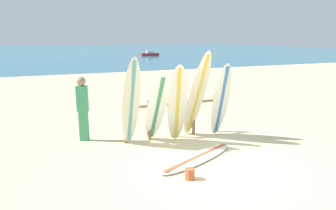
{
  "coord_description": "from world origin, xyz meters",
  "views": [
    {
      "loc": [
        -3.25,
        -5.22,
        2.69
      ],
      "look_at": [
        -0.09,
        2.44,
        0.83
      ],
      "focal_mm": 32.77,
      "sensor_mm": 36.0,
      "label": 1
    }
  ],
  "objects_px": {
    "surfboard_leaning_center": "(197,95)",
    "sand_bucket": "(190,174)",
    "surfboard_rack": "(172,114)",
    "surfboard_leaning_left": "(157,108)",
    "surfboard_leaning_far_left": "(131,102)",
    "small_boat_offshore": "(150,54)",
    "surfboard_lying_on_sand": "(198,158)",
    "surfboard_leaning_center_left": "(177,104)",
    "surfboard_leaning_center_right": "(221,100)",
    "beachgoer_standing": "(83,106)"
  },
  "relations": [
    {
      "from": "surfboard_lying_on_sand",
      "to": "surfboard_leaning_far_left",
      "type": "bearing_deg",
      "value": 128.76
    },
    {
      "from": "surfboard_rack",
      "to": "surfboard_leaning_left",
      "type": "bearing_deg",
      "value": -150.81
    },
    {
      "from": "surfboard_leaning_center_left",
      "to": "surfboard_leaning_center_right",
      "type": "relative_size",
      "value": 1.01
    },
    {
      "from": "surfboard_rack",
      "to": "beachgoer_standing",
      "type": "xyz_separation_m",
      "value": [
        -2.26,
        0.62,
        0.28
      ]
    },
    {
      "from": "surfboard_rack",
      "to": "surfboard_leaning_left",
      "type": "height_order",
      "value": "surfboard_leaning_left"
    },
    {
      "from": "surfboard_leaning_center_left",
      "to": "surfboard_rack",
      "type": "bearing_deg",
      "value": 85.25
    },
    {
      "from": "surfboard_lying_on_sand",
      "to": "sand_bucket",
      "type": "distance_m",
      "value": 1.0
    },
    {
      "from": "beachgoer_standing",
      "to": "surfboard_leaning_center_right",
      "type": "bearing_deg",
      "value": -16.77
    },
    {
      "from": "surfboard_leaning_center",
      "to": "surfboard_leaning_center_right",
      "type": "height_order",
      "value": "surfboard_leaning_center"
    },
    {
      "from": "surfboard_leaning_center_right",
      "to": "small_boat_offshore",
      "type": "distance_m",
      "value": 36.52
    },
    {
      "from": "surfboard_lying_on_sand",
      "to": "sand_bucket",
      "type": "height_order",
      "value": "sand_bucket"
    },
    {
      "from": "surfboard_leaning_center_right",
      "to": "small_boat_offshore",
      "type": "height_order",
      "value": "surfboard_leaning_center_right"
    },
    {
      "from": "surfboard_leaning_left",
      "to": "surfboard_leaning_center_right",
      "type": "height_order",
      "value": "surfboard_leaning_center_right"
    },
    {
      "from": "surfboard_leaning_far_left",
      "to": "sand_bucket",
      "type": "height_order",
      "value": "surfboard_leaning_far_left"
    },
    {
      "from": "surfboard_leaning_far_left",
      "to": "surfboard_leaning_center_left",
      "type": "relative_size",
      "value": 1.1
    },
    {
      "from": "surfboard_leaning_far_left",
      "to": "beachgoer_standing",
      "type": "xyz_separation_m",
      "value": [
        -1.05,
        0.9,
        -0.19
      ]
    },
    {
      "from": "surfboard_leaning_center_left",
      "to": "surfboard_lying_on_sand",
      "type": "bearing_deg",
      "value": -92.74
    },
    {
      "from": "surfboard_leaning_left",
      "to": "small_boat_offshore",
      "type": "relative_size",
      "value": 0.71
    },
    {
      "from": "surfboard_leaning_center",
      "to": "surfboard_lying_on_sand",
      "type": "height_order",
      "value": "surfboard_leaning_center"
    },
    {
      "from": "surfboard_leaning_center_right",
      "to": "sand_bucket",
      "type": "bearing_deg",
      "value": -133.52
    },
    {
      "from": "surfboard_leaning_left",
      "to": "small_boat_offshore",
      "type": "bearing_deg",
      "value": 71.18
    },
    {
      "from": "surfboard_lying_on_sand",
      "to": "surfboard_leaning_left",
      "type": "bearing_deg",
      "value": 109.22
    },
    {
      "from": "surfboard_leaning_far_left",
      "to": "surfboard_leaning_center",
      "type": "distance_m",
      "value": 1.78
    },
    {
      "from": "surfboard_rack",
      "to": "surfboard_lying_on_sand",
      "type": "bearing_deg",
      "value": -93.24
    },
    {
      "from": "surfboard_leaning_left",
      "to": "beachgoer_standing",
      "type": "height_order",
      "value": "surfboard_leaning_left"
    },
    {
      "from": "surfboard_lying_on_sand",
      "to": "beachgoer_standing",
      "type": "relative_size",
      "value": 1.39
    },
    {
      "from": "surfboard_leaning_center_left",
      "to": "surfboard_leaning_center",
      "type": "height_order",
      "value": "surfboard_leaning_center"
    },
    {
      "from": "surfboard_leaning_center",
      "to": "surfboard_leaning_far_left",
      "type": "bearing_deg",
      "value": 178.72
    },
    {
      "from": "surfboard_rack",
      "to": "surfboard_leaning_center",
      "type": "xyz_separation_m",
      "value": [
        0.57,
        -0.32,
        0.54
      ]
    },
    {
      "from": "surfboard_rack",
      "to": "sand_bucket",
      "type": "height_order",
      "value": "surfboard_rack"
    },
    {
      "from": "surfboard_rack",
      "to": "small_boat_offshore",
      "type": "distance_m",
      "value": 36.46
    },
    {
      "from": "surfboard_leaning_left",
      "to": "surfboard_leaning_far_left",
      "type": "bearing_deg",
      "value": 176.85
    },
    {
      "from": "surfboard_leaning_left",
      "to": "surfboard_leaning_center_left",
      "type": "xyz_separation_m",
      "value": [
        0.53,
        -0.1,
        0.1
      ]
    },
    {
      "from": "surfboard_lying_on_sand",
      "to": "small_boat_offshore",
      "type": "xyz_separation_m",
      "value": [
        11.44,
        36.32,
        0.22
      ]
    },
    {
      "from": "surfboard_leaning_center_right",
      "to": "sand_bucket",
      "type": "relative_size",
      "value": 9.52
    },
    {
      "from": "surfboard_leaning_far_left",
      "to": "small_boat_offshore",
      "type": "distance_m",
      "value": 37.13
    },
    {
      "from": "surfboard_rack",
      "to": "beachgoer_standing",
      "type": "height_order",
      "value": "beachgoer_standing"
    },
    {
      "from": "surfboard_rack",
      "to": "sand_bucket",
      "type": "distance_m",
      "value": 2.62
    },
    {
      "from": "surfboard_rack",
      "to": "surfboard_leaning_far_left",
      "type": "height_order",
      "value": "surfboard_leaning_far_left"
    },
    {
      "from": "surfboard_leaning_center",
      "to": "sand_bucket",
      "type": "distance_m",
      "value": 2.72
    },
    {
      "from": "surfboard_rack",
      "to": "small_boat_offshore",
      "type": "height_order",
      "value": "surfboard_rack"
    },
    {
      "from": "surfboard_leaning_center_left",
      "to": "small_boat_offshore",
      "type": "height_order",
      "value": "surfboard_leaning_center_left"
    },
    {
      "from": "surfboard_leaning_center",
      "to": "sand_bucket",
      "type": "bearing_deg",
      "value": -120.44
    },
    {
      "from": "surfboard_leaning_far_left",
      "to": "surfboard_leaning_center",
      "type": "bearing_deg",
      "value": -1.28
    },
    {
      "from": "surfboard_leaning_center_left",
      "to": "surfboard_leaning_center_right",
      "type": "xyz_separation_m",
      "value": [
        1.27,
        -0.02,
        -0.01
      ]
    },
    {
      "from": "surfboard_leaning_center_right",
      "to": "beachgoer_standing",
      "type": "xyz_separation_m",
      "value": [
        -3.5,
        1.05,
        -0.08
      ]
    },
    {
      "from": "surfboard_leaning_center_right",
      "to": "surfboard_leaning_center",
      "type": "bearing_deg",
      "value": 170.01
    },
    {
      "from": "surfboard_lying_on_sand",
      "to": "sand_bucket",
      "type": "relative_size",
      "value": 11.06
    },
    {
      "from": "surfboard_leaning_center",
      "to": "beachgoer_standing",
      "type": "relative_size",
      "value": 1.4
    },
    {
      "from": "surfboard_leaning_left",
      "to": "surfboard_leaning_center",
      "type": "relative_size",
      "value": 0.78
    }
  ]
}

